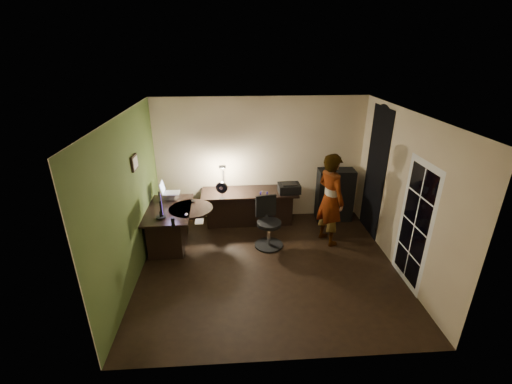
{
  "coord_description": "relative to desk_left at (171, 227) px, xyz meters",
  "views": [
    {
      "loc": [
        -0.56,
        -5.08,
        3.65
      ],
      "look_at": [
        -0.15,
        1.05,
        1.0
      ],
      "focal_mm": 24.0,
      "sensor_mm": 36.0,
      "label": 1
    }
  ],
  "objects": [
    {
      "name": "floor",
      "position": [
        1.83,
        -0.86,
        -0.4
      ],
      "size": [
        4.5,
        4.0,
        0.01
      ],
      "primitive_type": "cube",
      "color": "black",
      "rests_on": "ground"
    },
    {
      "name": "arched_doorway",
      "position": [
        4.07,
        0.29,
        0.91
      ],
      "size": [
        0.01,
        0.9,
        2.6
      ],
      "primitive_type": "cube",
      "color": "black",
      "rests_on": "floor"
    },
    {
      "name": "person",
      "position": [
        3.1,
        -0.08,
        0.53
      ],
      "size": [
        0.67,
        0.78,
        1.84
      ],
      "primitive_type": "imported",
      "rotation": [
        0.0,
        0.0,
        2.0
      ],
      "color": "#D8A88C",
      "rests_on": "floor"
    },
    {
      "name": "wall_left",
      "position": [
        -0.42,
        -0.86,
        0.96
      ],
      "size": [
        0.01,
        4.0,
        2.7
      ],
      "primitive_type": "cube",
      "color": "beige",
      "rests_on": "floor"
    },
    {
      "name": "wall_right",
      "position": [
        4.08,
        -0.86,
        0.96
      ],
      "size": [
        0.01,
        4.0,
        2.7
      ],
      "primitive_type": "cube",
      "color": "beige",
      "rests_on": "floor"
    },
    {
      "name": "green_wall_overlay",
      "position": [
        -0.41,
        -0.86,
        0.96
      ],
      "size": [
        0.0,
        4.0,
        2.7
      ],
      "primitive_type": "cube",
      "color": "#435825",
      "rests_on": "floor"
    },
    {
      "name": "mouse",
      "position": [
        0.37,
        -0.33,
        0.43
      ],
      "size": [
        0.09,
        0.11,
        0.03
      ],
      "primitive_type": "ellipsoid",
      "rotation": [
        0.0,
        0.0,
        0.4
      ],
      "color": "silver",
      "rests_on": "desk_left"
    },
    {
      "name": "printer",
      "position": [
        2.41,
        0.66,
        0.48
      ],
      "size": [
        0.46,
        0.37,
        0.2
      ],
      "primitive_type": "cube",
      "rotation": [
        0.0,
        0.0,
        0.04
      ],
      "color": "black",
      "rests_on": "desk_right"
    },
    {
      "name": "framed_picture",
      "position": [
        -0.39,
        -0.41,
        1.46
      ],
      "size": [
        0.04,
        0.3,
        0.25
      ],
      "primitive_type": "cube",
      "color": "black",
      "rests_on": "wall_left"
    },
    {
      "name": "cabinet",
      "position": [
        3.48,
        0.87,
        0.2
      ],
      "size": [
        0.8,
        0.42,
        1.17
      ],
      "primitive_type": "cube",
      "rotation": [
        0.0,
        0.0,
        -0.03
      ],
      "color": "black",
      "rests_on": "floor"
    },
    {
      "name": "laptop",
      "position": [
        -0.01,
        0.45,
        0.64
      ],
      "size": [
        0.36,
        0.34,
        0.24
      ],
      "primitive_type": "cube",
      "rotation": [
        0.0,
        0.0,
        0.03
      ],
      "color": "silver",
      "rests_on": "laptop_stand"
    },
    {
      "name": "monitor",
      "position": [
        -0.07,
        -0.38,
        0.56
      ],
      "size": [
        0.2,
        0.46,
        0.3
      ],
      "primitive_type": "cube",
      "rotation": [
        0.0,
        0.0,
        0.24
      ],
      "color": "black",
      "rests_on": "desk_left"
    },
    {
      "name": "office_chair",
      "position": [
        1.91,
        -0.18,
        0.11
      ],
      "size": [
        0.65,
        0.65,
        0.99
      ],
      "primitive_type": "cube",
      "rotation": [
        0.0,
        0.0,
        0.2
      ],
      "color": "black",
      "rests_on": "floor"
    },
    {
      "name": "wall_back",
      "position": [
        1.83,
        1.14,
        0.96
      ],
      "size": [
        4.5,
        0.01,
        2.7
      ],
      "primitive_type": "cube",
      "color": "beige",
      "rests_on": "floor"
    },
    {
      "name": "headphones",
      "position": [
        1.87,
        0.56,
        0.42
      ],
      "size": [
        0.19,
        0.12,
        0.08
      ],
      "primitive_type": "cube",
      "rotation": [
        0.0,
        0.0,
        -0.28
      ],
      "color": "#251A8F",
      "rests_on": "desk_right"
    },
    {
      "name": "desk_right",
      "position": [
        1.58,
        0.77,
        -0.01
      ],
      "size": [
        2.05,
        0.75,
        0.77
      ],
      "primitive_type": "cube",
      "rotation": [
        0.0,
        0.0,
        0.02
      ],
      "color": "black",
      "rests_on": "floor"
    },
    {
      "name": "pen",
      "position": [
        0.67,
        -0.47,
        0.41
      ],
      "size": [
        0.07,
        0.12,
        0.01
      ],
      "primitive_type": "cube",
      "rotation": [
        0.0,
        0.0,
        0.5
      ],
      "color": "black",
      "rests_on": "desk_left"
    },
    {
      "name": "wall_front",
      "position": [
        1.83,
        -2.87,
        0.96
      ],
      "size": [
        4.5,
        0.01,
        2.7
      ],
      "primitive_type": "cube",
      "color": "beige",
      "rests_on": "floor"
    },
    {
      "name": "desk_lamp",
      "position": [
        1.03,
        0.97,
        0.69
      ],
      "size": [
        0.22,
        0.31,
        0.62
      ],
      "primitive_type": "cube",
      "rotation": [
        0.0,
        0.0,
        -0.29
      ],
      "color": "black",
      "rests_on": "desk_right"
    },
    {
      "name": "laptop_stand",
      "position": [
        -0.01,
        0.45,
        0.46
      ],
      "size": [
        0.3,
        0.27,
        0.11
      ],
      "primitive_type": "cube",
      "rotation": [
        0.0,
        0.0,
        -0.23
      ],
      "color": "silver",
      "rests_on": "desk_left"
    },
    {
      "name": "phone",
      "position": [
        0.43,
        0.29,
        0.41
      ],
      "size": [
        0.1,
        0.13,
        0.01
      ],
      "primitive_type": "cube",
      "rotation": [
        0.0,
        0.0,
        0.38
      ],
      "color": "black",
      "rests_on": "desk_left"
    },
    {
      "name": "desk_left",
      "position": [
        0.0,
        0.0,
        0.0
      ],
      "size": [
        0.88,
        1.38,
        0.78
      ],
      "primitive_type": "cube",
      "rotation": [
        0.0,
        0.0,
        0.03
      ],
      "color": "black",
      "rests_on": "floor"
    },
    {
      "name": "notepad",
      "position": [
        0.63,
        -0.6,
        0.41
      ],
      "size": [
        0.15,
        0.2,
        0.01
      ],
      "primitive_type": "cube",
      "rotation": [
        0.0,
        0.0,
        0.01
      ],
      "color": "silver",
      "rests_on": "desk_left"
    },
    {
      "name": "desk_fan",
      "position": [
        1.01,
        0.41,
        0.57
      ],
      "size": [
        0.27,
        0.2,
        0.37
      ],
      "primitive_type": "cube",
      "rotation": [
        0.0,
        0.0,
        -0.36
      ],
      "color": "black",
      "rests_on": "desk_right"
    },
    {
      "name": "ceiling",
      "position": [
        1.83,
        -0.86,
        2.31
      ],
      "size": [
        4.5,
        4.0,
        0.01
      ],
      "primitive_type": "cube",
      "color": "silver",
      "rests_on": "floor"
    },
    {
      "name": "french_door",
      "position": [
        4.07,
        -1.41,
        0.66
      ],
      "size": [
        0.02,
        0.92,
        2.1
      ],
      "primitive_type": "cube",
      "color": "white",
      "rests_on": "floor"
    },
    {
      "name": "speaker",
      "position": [
        0.21,
        -0.75,
        0.49
      ],
      "size": [
        0.08,
        0.08,
        0.17
      ],
      "primitive_type": "cylinder",
      "rotation": [
        0.0,
        0.0,
        0.22
      ],
      "color": "black",
      "rests_on": "desk_left"
    }
  ]
}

